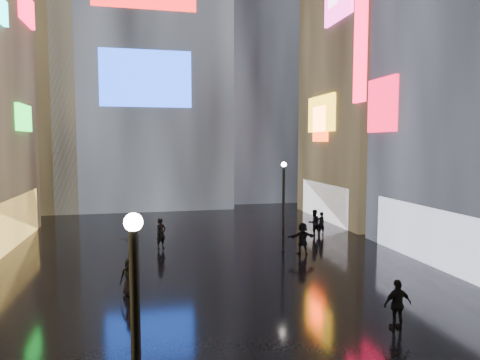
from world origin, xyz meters
name	(u,v)px	position (x,y,z in m)	size (l,w,h in m)	color
ground	(208,260)	(0.00, 20.00, 0.00)	(140.00, 140.00, 0.00)	black
building_right_far	(382,49)	(15.98, 30.00, 13.98)	(10.28, 12.00, 28.00)	black
tower_main	(144,0)	(-3.00, 43.97, 21.01)	(16.00, 14.20, 42.00)	black
tower_flank_right	(252,49)	(9.00, 46.00, 17.00)	(12.00, 12.00, 34.00)	black
tower_flank_left	(26,72)	(-14.00, 42.00, 13.00)	(10.00, 10.00, 26.00)	black
lamp_near	(136,352)	(-3.42, 4.31, 2.94)	(0.30, 0.30, 5.20)	black
lamp_far	(284,200)	(4.63, 21.09, 2.94)	(0.30, 0.30, 5.20)	black
pedestrian_3	(398,304)	(5.03, 10.04, 0.85)	(1.00, 0.41, 1.70)	black
pedestrian_4	(129,277)	(-3.94, 15.31, 0.78)	(0.76, 0.50, 1.56)	black
pedestrian_5	(303,238)	(5.43, 20.05, 0.90)	(1.67, 0.53, 1.80)	black
pedestrian_6	(161,233)	(-2.37, 23.04, 0.91)	(0.66, 0.44, 1.82)	black
pedestrian_7	(314,223)	(7.93, 24.44, 0.89)	(0.87, 0.68, 1.78)	black
umbrella_2	(129,248)	(-3.94, 15.31, 2.01)	(0.99, 1.01, 0.91)	black
pedestrian_8	(321,223)	(8.47, 24.48, 0.80)	(0.58, 0.38, 1.60)	black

